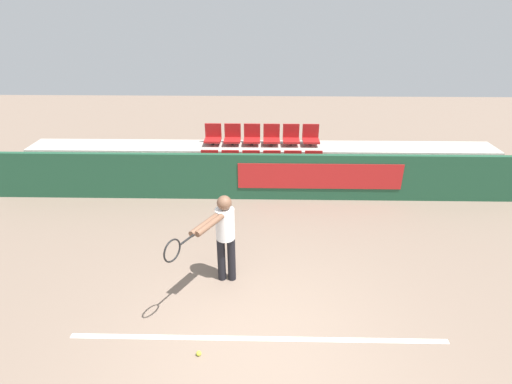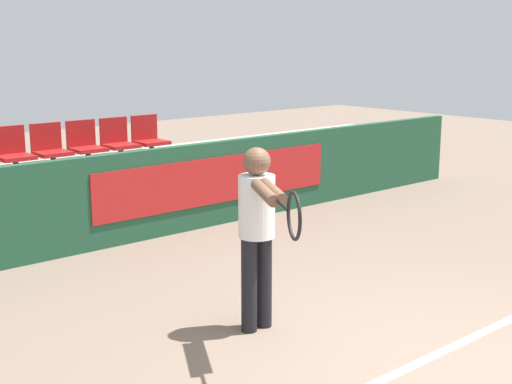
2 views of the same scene
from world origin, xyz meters
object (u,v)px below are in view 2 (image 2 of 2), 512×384
Objects in this scene: stadium_chair_7 at (12,151)px; stadium_chair_9 at (85,143)px; stadium_chair_0 at (3,199)px; stadium_chair_5 at (184,172)px; stadium_chair_8 at (50,147)px; stadium_chair_10 at (118,140)px; stadium_chair_11 at (149,137)px; stadium_chair_3 at (119,182)px; stadium_chair_1 at (45,193)px; stadium_chair_4 at (153,177)px; stadium_chair_2 at (83,187)px; tennis_player at (259,222)px.

stadium_chair_7 is 1.00× the size of stadium_chair_9.
stadium_chair_0 and stadium_chair_5 have the same top height.
stadium_chair_10 is (1.00, 0.00, 0.00)m from stadium_chair_8.
stadium_chair_5 is 1.38m from stadium_chair_9.
stadium_chair_8 is at bearing 180.00° from stadium_chair_11.
stadium_chair_7 reaches higher than stadium_chair_3.
stadium_chair_5 is at bearing -23.65° from stadium_chair_7.
stadium_chair_5 is 1.00× the size of stadium_chair_7.
stadium_chair_10 is (0.50, 0.00, 0.00)m from stadium_chair_9.
stadium_chair_3 is 1.00× the size of stadium_chair_11.
stadium_chair_1 is 1.00m from stadium_chair_3.
stadium_chair_4 is 1.38m from stadium_chair_8.
stadium_chair_8 reaches higher than stadium_chair_3.
stadium_chair_4 is at bearing -60.28° from stadium_chair_9.
stadium_chair_10 is (1.00, 0.87, 0.40)m from stadium_chair_2.
stadium_chair_4 is 3.88m from tennis_player.
stadium_chair_7 is 1.00× the size of stadium_chair_11.
stadium_chair_9 is 1.00m from stadium_chair_11.
stadium_chair_3 is at bearing -138.79° from stadium_chair_11.
stadium_chair_8 is 4.52m from tennis_player.
stadium_chair_8 is at bearing 60.28° from stadium_chair_1.
stadium_chair_11 is (1.99, 0.87, 0.40)m from stadium_chair_1.
stadium_chair_3 is 1.00× the size of stadium_chair_8.
stadium_chair_11 reaches higher than stadium_chair_4.
stadium_chair_7 is 1.00× the size of stadium_chair_10.
stadium_chair_8 is (-0.50, 0.87, 0.40)m from stadium_chair_3.
stadium_chair_0 is at bearing -149.72° from stadium_chair_9.
stadium_chair_10 is at bearing 23.65° from stadium_chair_0.
stadium_chair_1 and stadium_chair_5 have the same top height.
stadium_chair_1 and stadium_chair_4 have the same top height.
stadium_chair_1 is at bearing 180.00° from stadium_chair_5.
stadium_chair_5 is 2.21m from stadium_chair_7.
stadium_chair_7 and stadium_chair_10 have the same top height.
tennis_player is (-0.82, -3.63, 0.34)m from stadium_chair_3.
tennis_player is (-1.32, -4.51, -0.06)m from stadium_chair_10.
tennis_player is at bearing -100.32° from stadium_chair_9.
stadium_chair_9 is at bearing 90.00° from stadium_chair_3.
stadium_chair_10 is at bearing 30.28° from stadium_chair_1.
stadium_chair_4 is 0.33× the size of tennis_player.
stadium_chair_8 is 1.49m from stadium_chair_11.
stadium_chair_9 is (-1.00, 0.87, 0.40)m from stadium_chair_5.
stadium_chair_2 is at bearing -90.00° from stadium_chair_8.
stadium_chair_11 reaches higher than stadium_chair_5.
stadium_chair_5 is 1.00× the size of stadium_chair_9.
stadium_chair_4 is 1.00× the size of stadium_chair_9.
stadium_chair_2 is 1.00× the size of stadium_chair_10.
stadium_chair_3 is 0.33× the size of tennis_player.
stadium_chair_2 is 1.00× the size of stadium_chair_8.
stadium_chair_2 and stadium_chair_3 have the same top height.
stadium_chair_0 is at bearing -138.79° from stadium_chair_8.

